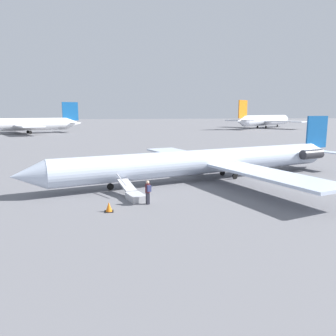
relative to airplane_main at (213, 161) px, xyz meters
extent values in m
plane|color=slate|center=(0.90, 0.27, -1.83)|extent=(600.00, 600.00, 0.00)
cylinder|color=silver|center=(0.90, 0.27, -0.01)|extent=(28.71, 10.70, 2.34)
cone|color=silver|center=(16.15, 4.88, -0.01)|extent=(3.12, 2.94, 2.29)
cone|color=silver|center=(-14.57, -4.40, -0.01)|extent=(3.57, 3.07, 2.29)
cube|color=#145193|center=(-13.99, -4.22, 2.44)|extent=(3.19, 1.13, 3.74)
cube|color=silver|center=(-14.30, -4.32, 0.22)|extent=(3.24, 6.67, 0.12)
cube|color=silver|center=(-2.62, 6.85, -0.19)|extent=(7.14, 12.86, 0.23)
cube|color=silver|center=(1.61, -7.16, -0.19)|extent=(7.14, 12.86, 0.23)
cylinder|color=#2D2D33|center=(-11.98, -1.90, 0.16)|extent=(2.99, 1.82, 1.05)
cylinder|color=#2D2D33|center=(-11.03, -5.05, 0.16)|extent=(2.99, 1.82, 1.05)
cylinder|color=black|center=(10.01, 3.02, -1.54)|extent=(0.60, 0.31, 0.58)
cylinder|color=#2D2D33|center=(10.01, 3.02, -1.16)|extent=(0.10, 0.10, 0.18)
cylinder|color=black|center=(-2.21, 0.43, -1.54)|extent=(0.60, 0.31, 0.58)
cylinder|color=#2D2D33|center=(-2.21, 0.43, -1.16)|extent=(0.10, 0.10, 0.18)
cylinder|color=black|center=(-1.60, -1.58, -1.54)|extent=(0.60, 0.31, 0.58)
cylinder|color=#2D2D33|center=(-1.60, -1.58, -1.16)|extent=(0.10, 0.10, 0.18)
cylinder|color=silver|center=(-54.67, -98.97, 1.43)|extent=(30.51, 24.69, 4.20)
cone|color=silver|center=(-70.48, -111.05, 1.43)|extent=(6.17, 6.07, 4.11)
cone|color=silver|center=(-38.52, -86.64, 1.43)|extent=(6.83, 6.58, 4.11)
cube|color=orange|center=(-39.39, -87.30, 5.84)|extent=(4.87, 3.83, 6.72)
cube|color=silver|center=(-38.92, -86.94, 1.85)|extent=(9.14, 10.87, 0.21)
cube|color=silver|center=(-47.51, -105.44, 1.11)|extent=(14.31, 15.82, 0.42)
cube|color=silver|center=(-59.03, -90.37, 1.11)|extent=(14.31, 15.82, 0.42)
cylinder|color=black|center=(-63.76, -105.91, -1.31)|extent=(0.98, 0.84, 1.04)
cylinder|color=gray|center=(-63.76, -105.91, -0.62)|extent=(0.19, 0.19, 0.33)
cylinder|color=black|center=(-50.73, -98.34, -1.31)|extent=(0.98, 0.84, 1.04)
cylinder|color=gray|center=(-50.73, -98.34, -0.62)|extent=(0.19, 0.19, 0.33)
cylinder|color=black|center=(-53.02, -95.34, -1.31)|extent=(0.98, 0.84, 1.04)
cylinder|color=gray|center=(-53.02, -95.34, -0.62)|extent=(0.19, 0.19, 0.33)
cylinder|color=white|center=(37.37, -75.87, 1.08)|extent=(28.17, 15.52, 3.75)
cone|color=white|center=(21.84, -82.93, 1.08)|extent=(5.96, 5.37, 3.68)
cube|color=#145193|center=(22.73, -82.52, 5.02)|extent=(4.91, 2.45, 6.00)
cube|color=white|center=(22.25, -82.74, 1.46)|extent=(6.40, 10.49, 0.19)
cube|color=white|center=(32.72, -69.18, 0.80)|extent=(10.55, 13.66, 0.38)
cube|color=white|center=(39.35, -83.77, 0.80)|extent=(10.55, 13.66, 0.38)
cylinder|color=black|center=(34.01, -75.54, -1.36)|extent=(0.94, 0.60, 0.93)
cylinder|color=gray|center=(34.01, -75.54, -0.75)|extent=(0.17, 0.17, 0.29)
cylinder|color=black|center=(35.40, -78.61, -1.36)|extent=(0.94, 0.60, 0.93)
cylinder|color=gray|center=(35.40, -78.61, -0.75)|extent=(0.17, 0.17, 0.29)
cube|color=#B2B2B7|center=(8.12, 6.75, -1.58)|extent=(1.57, 2.04, 0.50)
cube|color=#B2B2B7|center=(8.70, 4.84, -1.05)|extent=(1.51, 2.39, 0.67)
cube|color=#B2B2B7|center=(9.13, 4.97, -0.55)|extent=(0.70, 2.14, 0.61)
cube|color=#23232D|center=(7.36, 7.90, -1.40)|extent=(0.27, 0.33, 0.85)
cylinder|color=#4C1E23|center=(7.36, 7.90, -0.65)|extent=(0.36, 0.36, 0.65)
sphere|color=beige|center=(7.36, 7.90, -0.21)|extent=(0.24, 0.24, 0.24)
cube|color=navy|center=(7.28, 8.16, -0.62)|extent=(0.32, 0.25, 0.44)
cube|color=black|center=(10.12, 9.27, -1.81)|extent=(0.59, 0.59, 0.03)
cone|color=orange|center=(10.12, 9.27, -1.50)|extent=(0.46, 0.46, 0.65)
camera|label=1|loc=(9.87, 30.69, 4.73)|focal=35.00mm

